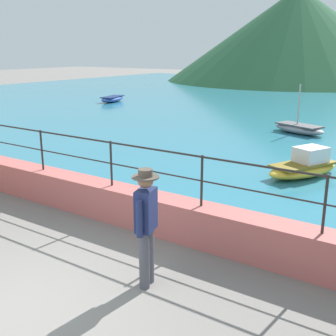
{
  "coord_description": "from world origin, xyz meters",
  "views": [
    {
      "loc": [
        4.42,
        -2.84,
        3.31
      ],
      "look_at": [
        -0.01,
        3.7,
        1.1
      ],
      "focal_mm": 45.45,
      "sensor_mm": 36.0,
      "label": 1
    }
  ],
  "objects_px": {
    "boat_0": "(305,166)",
    "boat_6": "(112,99)",
    "boat_7": "(299,128)",
    "person_walking": "(146,222)"
  },
  "relations": [
    {
      "from": "boat_6",
      "to": "boat_7",
      "type": "distance_m",
      "value": 13.83
    },
    {
      "from": "person_walking",
      "to": "boat_6",
      "type": "distance_m",
      "value": 22.22
    },
    {
      "from": "boat_6",
      "to": "boat_0",
      "type": "bearing_deg",
      "value": -32.45
    },
    {
      "from": "boat_6",
      "to": "boat_7",
      "type": "xyz_separation_m",
      "value": [
        13.28,
        -3.85,
        0.01
      ]
    },
    {
      "from": "boat_7",
      "to": "boat_0",
      "type": "bearing_deg",
      "value": -71.13
    },
    {
      "from": "person_walking",
      "to": "boat_6",
      "type": "bearing_deg",
      "value": 132.61
    },
    {
      "from": "person_walking",
      "to": "boat_0",
      "type": "distance_m",
      "value": 6.66
    },
    {
      "from": "boat_0",
      "to": "boat_6",
      "type": "xyz_separation_m",
      "value": [
        -15.29,
        9.72,
        -0.07
      ]
    },
    {
      "from": "person_walking",
      "to": "boat_7",
      "type": "height_order",
      "value": "boat_7"
    },
    {
      "from": "boat_7",
      "to": "boat_6",
      "type": "bearing_deg",
      "value": 163.84
    }
  ]
}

